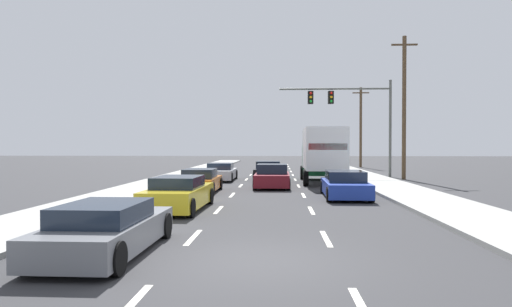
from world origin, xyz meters
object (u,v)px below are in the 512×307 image
at_px(car_silver, 221,172).
at_px(traffic_signal_mast, 345,106).
at_px(car_maroon, 272,177).
at_px(car_blue, 345,185).
at_px(car_gray, 107,229).
at_px(box_truck, 322,152).
at_px(utility_pole_far, 361,126).
at_px(car_yellow, 179,194).
at_px(utility_pole_mid, 404,106).
at_px(car_orange, 200,181).
at_px(car_black, 268,171).

relative_size(car_silver, traffic_signal_mast, 0.52).
distance_m(car_maroon, car_blue, 5.78).
relative_size(car_gray, box_truck, 0.57).
height_order(car_silver, utility_pole_far, utility_pole_far).
bearing_deg(car_yellow, car_silver, 90.80).
bearing_deg(car_gray, box_truck, 71.07).
relative_size(car_silver, utility_pole_mid, 0.44).
bearing_deg(car_orange, traffic_signal_mast, 52.43).
bearing_deg(utility_pole_far, car_maroon, -110.95).
bearing_deg(box_truck, car_blue, -88.27).
height_order(car_orange, car_black, car_black).
xyz_separation_m(car_silver, car_yellow, (0.20, -14.04, 0.03)).
distance_m(box_truck, utility_pole_far, 22.29).
relative_size(car_silver, car_black, 1.05).
bearing_deg(utility_pole_far, car_yellow, -110.82).
bearing_deg(car_black, utility_pole_far, 62.21).
bearing_deg(car_blue, car_silver, 125.19).
xyz_separation_m(car_blue, utility_pole_mid, (5.77, 11.37, 4.58)).
relative_size(car_yellow, car_blue, 1.00).
xyz_separation_m(car_gray, car_blue, (6.79, 11.06, 0.03)).
relative_size(box_truck, car_blue, 1.71).
distance_m(car_gray, box_truck, 20.23).
height_order(car_orange, car_yellow, car_yellow).
xyz_separation_m(car_silver, car_orange, (-0.08, -7.74, 0.01)).
bearing_deg(car_silver, utility_pole_far, 56.40).
bearing_deg(traffic_signal_mast, car_blue, -98.35).
relative_size(car_gray, car_black, 1.08).
bearing_deg(car_maroon, traffic_signal_mast, 59.23).
height_order(car_gray, car_black, car_black).
relative_size(car_black, utility_pole_far, 0.48).
relative_size(car_silver, utility_pole_far, 0.50).
distance_m(car_black, utility_pole_far, 21.24).
bearing_deg(box_truck, car_gray, -108.93).
distance_m(car_yellow, car_maroon, 9.55).
xyz_separation_m(box_truck, traffic_signal_mast, (2.26, 5.72, 3.43)).
distance_m(car_blue, utility_pole_far, 30.14).
bearing_deg(car_yellow, box_truck, 62.24).
bearing_deg(car_blue, car_gray, -121.55).
relative_size(car_silver, car_maroon, 1.05).
distance_m(car_silver, car_maroon, 6.20).
xyz_separation_m(car_maroon, utility_pole_far, (9.40, 24.56, 3.92)).
height_order(car_gray, utility_pole_far, utility_pole_far).
relative_size(car_orange, traffic_signal_mast, 0.48).
relative_size(car_yellow, car_black, 1.12).
relative_size(car_orange, car_blue, 0.87).
xyz_separation_m(car_blue, traffic_signal_mast, (2.02, 13.75, 4.82)).
bearing_deg(traffic_signal_mast, car_orange, -127.57).
distance_m(car_black, car_maroon, 6.10).
relative_size(box_truck, utility_pole_far, 0.91).
distance_m(utility_pole_mid, utility_pole_far, 17.90).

